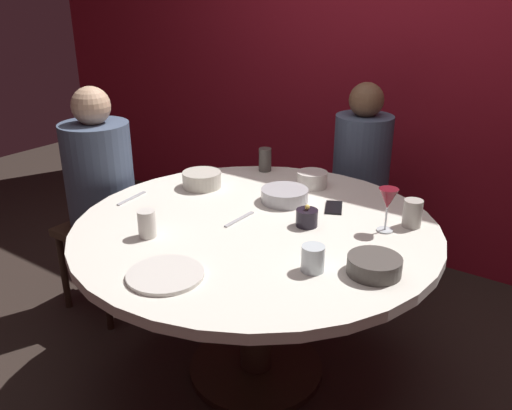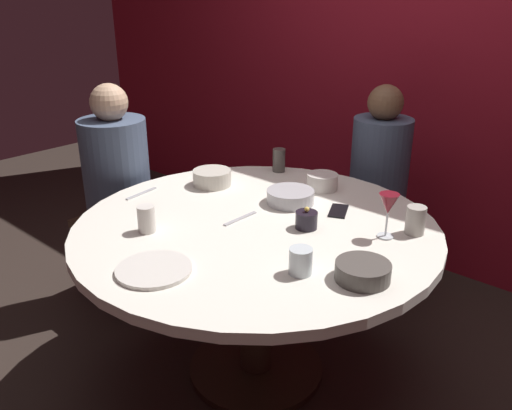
{
  "view_description": "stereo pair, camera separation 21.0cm",
  "coord_description": "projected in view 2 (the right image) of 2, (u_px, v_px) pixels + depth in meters",
  "views": [
    {
      "loc": [
        1.12,
        -1.58,
        1.62
      ],
      "look_at": [
        0.0,
        0.0,
        0.81
      ],
      "focal_mm": 37.12,
      "sensor_mm": 36.0,
      "label": 1
    },
    {
      "loc": [
        1.28,
        -1.45,
        1.62
      ],
      "look_at": [
        0.0,
        0.0,
        0.81
      ],
      "focal_mm": 37.12,
      "sensor_mm": 36.0,
      "label": 2
    }
  ],
  "objects": [
    {
      "name": "ground_plane",
      "position": [
        256.0,
        369.0,
        2.41
      ],
      "size": [
        8.0,
        8.0,
        0.0
      ],
      "primitive_type": "plane",
      "color": "#2D231E"
    },
    {
      "name": "back_wall",
      "position": [
        434.0,
        47.0,
        2.96
      ],
      "size": [
        6.0,
        0.1,
        2.6
      ],
      "primitive_type": "cube",
      "color": "maroon",
      "rests_on": "ground"
    },
    {
      "name": "dining_table",
      "position": [
        256.0,
        253.0,
        2.18
      ],
      "size": [
        1.47,
        1.47,
        0.73
      ],
      "color": "silver",
      "rests_on": "ground"
    },
    {
      "name": "seated_diner_left",
      "position": [
        116.0,
        173.0,
        2.72
      ],
      "size": [
        0.4,
        0.4,
        1.19
      ],
      "rotation": [
        0.0,
        0.0,
        6.28
      ],
      "color": "#3F2D1E",
      "rests_on": "ground"
    },
    {
      "name": "seated_diner_back",
      "position": [
        379.0,
        168.0,
        2.83
      ],
      "size": [
        0.4,
        0.4,
        1.16
      ],
      "rotation": [
        0.0,
        0.0,
        4.71
      ],
      "color": "#3F2D1E",
      "rests_on": "ground"
    },
    {
      "name": "candle_holder",
      "position": [
        306.0,
        220.0,
        2.08
      ],
      "size": [
        0.09,
        0.09,
        0.09
      ],
      "color": "black",
      "rests_on": "dining_table"
    },
    {
      "name": "wine_glass",
      "position": [
        388.0,
        206.0,
        1.97
      ],
      "size": [
        0.08,
        0.08,
        0.18
      ],
      "color": "silver",
      "rests_on": "dining_table"
    },
    {
      "name": "dinner_plate",
      "position": [
        155.0,
        270.0,
        1.77
      ],
      "size": [
        0.26,
        0.26,
        0.01
      ],
      "primitive_type": "cylinder",
      "color": "silver",
      "rests_on": "dining_table"
    },
    {
      "name": "cell_phone",
      "position": [
        338.0,
        211.0,
        2.24
      ],
      "size": [
        0.12,
        0.16,
        0.01
      ],
      "primitive_type": "cube",
      "rotation": [
        0.0,
        0.0,
        3.58
      ],
      "color": "black",
      "rests_on": "dining_table"
    },
    {
      "name": "bowl_serving_large",
      "position": [
        290.0,
        197.0,
        2.32
      ],
      "size": [
        0.21,
        0.21,
        0.06
      ],
      "primitive_type": "cylinder",
      "color": "#B7B7BC",
      "rests_on": "dining_table"
    },
    {
      "name": "bowl_salad_center",
      "position": [
        322.0,
        181.0,
        2.48
      ],
      "size": [
        0.14,
        0.14,
        0.07
      ],
      "primitive_type": "cylinder",
      "color": "silver",
      "rests_on": "dining_table"
    },
    {
      "name": "bowl_small_white",
      "position": [
        212.0,
        178.0,
        2.53
      ],
      "size": [
        0.18,
        0.18,
        0.07
      ],
      "primitive_type": "cylinder",
      "color": "beige",
      "rests_on": "dining_table"
    },
    {
      "name": "bowl_sauce_side",
      "position": [
        363.0,
        271.0,
        1.71
      ],
      "size": [
        0.18,
        0.18,
        0.06
      ],
      "primitive_type": "cylinder",
      "color": "#4C4742",
      "rests_on": "dining_table"
    },
    {
      "name": "cup_near_candle",
      "position": [
        146.0,
        219.0,
        2.04
      ],
      "size": [
        0.07,
        0.07,
        0.11
      ],
      "primitive_type": "cylinder",
      "color": "silver",
      "rests_on": "dining_table"
    },
    {
      "name": "cup_by_left_diner",
      "position": [
        416.0,
        220.0,
        2.02
      ],
      "size": [
        0.08,
        0.08,
        0.11
      ],
      "primitive_type": "cylinder",
      "color": "#B2ADA3",
      "rests_on": "dining_table"
    },
    {
      "name": "cup_by_right_diner",
      "position": [
        301.0,
        261.0,
        1.74
      ],
      "size": [
        0.08,
        0.08,
        0.09
      ],
      "primitive_type": "cylinder",
      "color": "silver",
      "rests_on": "dining_table"
    },
    {
      "name": "cup_center_front",
      "position": [
        279.0,
        160.0,
        2.71
      ],
      "size": [
        0.06,
        0.06,
        0.12
      ],
      "primitive_type": "cylinder",
      "color": "#4C4742",
      "rests_on": "dining_table"
    },
    {
      "name": "fork_near_plate",
      "position": [
        141.0,
        194.0,
        2.43
      ],
      "size": [
        0.04,
        0.18,
        0.01
      ],
      "primitive_type": "cube",
      "rotation": [
        0.0,
        0.0,
        0.12
      ],
      "color": "#B7B7BC",
      "rests_on": "dining_table"
    },
    {
      "name": "knife_near_plate",
      "position": [
        240.0,
        219.0,
        2.17
      ],
      "size": [
        0.02,
        0.18,
        0.01
      ],
      "primitive_type": "cube",
      "rotation": [
        0.0,
        0.0,
        -0.02
      ],
      "color": "#B7B7BC",
      "rests_on": "dining_table"
    }
  ]
}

